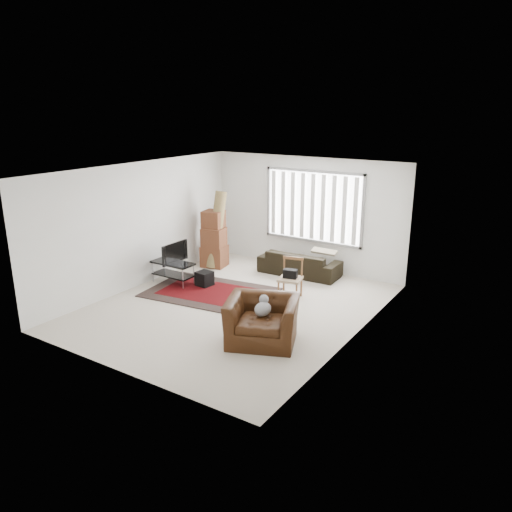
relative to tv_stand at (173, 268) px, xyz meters
The scene contains 11 objects.
room 2.43m from the tv_stand, ahead, with size 6.00×6.02×2.71m.
persian_rug 1.13m from the tv_stand, ahead, with size 2.84×2.08×0.02m.
tv_stand is the anchor object (origin of this frame).
tv 0.37m from the tv_stand, behind, with size 0.80×0.10×0.46m, color black.
subwoofer 0.77m from the tv_stand, 16.81° to the left, with size 0.31×0.31×0.31m, color black.
moving_boxes 1.51m from the tv_stand, 89.15° to the left, with size 0.66×0.61×1.39m.
white_flatpack 1.70m from the tv_stand, 91.72° to the left, with size 0.49×0.07×0.62m, color silver.
rolled_rug 1.61m from the tv_stand, 85.98° to the left, with size 0.28×0.28×1.86m, color olive.
sofa 2.95m from the tv_stand, 44.67° to the left, with size 1.91×0.83×0.73m, color black.
side_chair 2.72m from the tv_stand, 13.37° to the left, with size 0.54×0.54×0.84m.
armchair 3.50m from the tv_stand, 23.04° to the right, with size 1.48×1.39×0.87m.
Camera 1 is at (5.35, -7.50, 3.84)m, focal length 35.00 mm.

